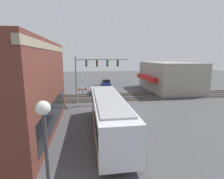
{
  "coord_description": "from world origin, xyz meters",
  "views": [
    {
      "loc": [
        -20.3,
        4.58,
        6.62
      ],
      "look_at": [
        3.48,
        1.12,
        2.09
      ],
      "focal_mm": 28.0,
      "sensor_mm": 36.0,
      "label": 1
    }
  ],
  "objects_px": {
    "crossing_signal": "(83,89)",
    "streetlamp": "(48,167)",
    "pedestrian_near_bus": "(117,106)",
    "city_bus": "(108,113)",
    "parked_car_blue": "(106,82)",
    "parked_car_black": "(97,90)"
  },
  "relations": [
    {
      "from": "crossing_signal",
      "to": "streetlamp",
      "type": "height_order",
      "value": "streetlamp"
    },
    {
      "from": "streetlamp",
      "to": "crossing_signal",
      "type": "bearing_deg",
      "value": -2.34
    },
    {
      "from": "crossing_signal",
      "to": "streetlamp",
      "type": "relative_size",
      "value": 0.71
    },
    {
      "from": "pedestrian_near_bus",
      "to": "city_bus",
      "type": "bearing_deg",
      "value": 161.83
    },
    {
      "from": "city_bus",
      "to": "pedestrian_near_bus",
      "type": "height_order",
      "value": "city_bus"
    },
    {
      "from": "crossing_signal",
      "to": "pedestrian_near_bus",
      "type": "distance_m",
      "value": 5.68
    },
    {
      "from": "parked_car_blue",
      "to": "streetlamp",
      "type": "bearing_deg",
      "value": 170.71
    },
    {
      "from": "crossing_signal",
      "to": "streetlamp",
      "type": "xyz_separation_m",
      "value": [
        -18.09,
        0.74,
        0.88
      ]
    },
    {
      "from": "parked_car_blue",
      "to": "pedestrian_near_bus",
      "type": "bearing_deg",
      "value": 177.47
    },
    {
      "from": "pedestrian_near_bus",
      "to": "crossing_signal",
      "type": "bearing_deg",
      "value": 47.59
    },
    {
      "from": "streetlamp",
      "to": "parked_car_black",
      "type": "bearing_deg",
      "value": -6.7
    },
    {
      "from": "parked_car_blue",
      "to": "pedestrian_near_bus",
      "type": "height_order",
      "value": "pedestrian_near_bus"
    },
    {
      "from": "city_bus",
      "to": "crossing_signal",
      "type": "xyz_separation_m",
      "value": [
        8.87,
        2.36,
        0.51
      ]
    },
    {
      "from": "parked_car_blue",
      "to": "pedestrian_near_bus",
      "type": "distance_m",
      "value": 20.46
    },
    {
      "from": "crossing_signal",
      "to": "parked_car_black",
      "type": "height_order",
      "value": "crossing_signal"
    },
    {
      "from": "city_bus",
      "to": "crossing_signal",
      "type": "bearing_deg",
      "value": 14.87
    },
    {
      "from": "parked_car_black",
      "to": "parked_car_blue",
      "type": "distance_m",
      "value": 8.9
    },
    {
      "from": "city_bus",
      "to": "parked_car_black",
      "type": "distance_m",
      "value": 17.14
    },
    {
      "from": "crossing_signal",
      "to": "parked_car_blue",
      "type": "bearing_deg",
      "value": -16.49
    },
    {
      "from": "streetlamp",
      "to": "parked_car_black",
      "type": "relative_size",
      "value": 1.17
    },
    {
      "from": "city_bus",
      "to": "parked_car_black",
      "type": "bearing_deg",
      "value": -0.0
    },
    {
      "from": "city_bus",
      "to": "parked_car_blue",
      "type": "bearing_deg",
      "value": -5.8
    }
  ]
}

